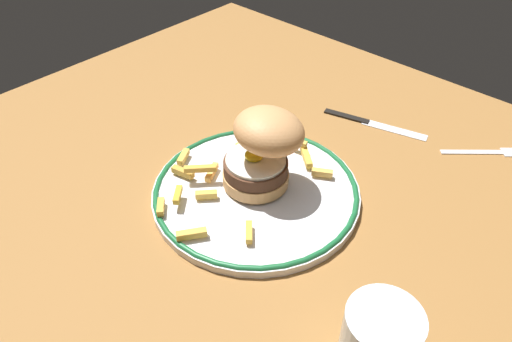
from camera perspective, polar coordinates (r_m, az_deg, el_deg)
ground_plane at (r=70.94cm, az=1.21°, el=-4.18°), size 110.72×97.17×4.00cm
dinner_plate at (r=69.12cm, az=-0.00°, el=-2.38°), size 29.54×29.54×1.60cm
burger at (r=65.80cm, az=0.86°, el=2.75°), size 13.54×13.81×12.24cm
fries_pile at (r=69.83cm, az=-2.49°, el=-0.32°), size 20.42×28.23×2.47cm
fork at (r=85.65cm, az=25.75°, el=2.06°), size 11.61×10.68×0.36cm
knife at (r=86.10cm, az=12.82°, el=5.74°), size 17.76×6.17×0.70cm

